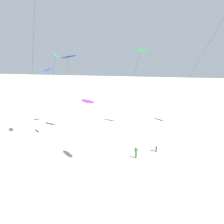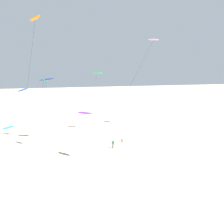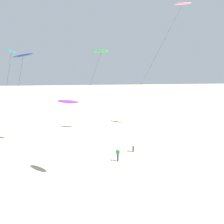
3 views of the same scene
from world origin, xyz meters
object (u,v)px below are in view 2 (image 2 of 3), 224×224
Objects in this scene: kite_blue at (23,90)px; kite_cyan at (8,128)px; kite_teal at (44,81)px; kite_flyer_middle at (113,144)px; kite_green at (98,73)px; kite_pink at (153,40)px; kite_flyer_nearest at (122,138)px; kite_orange at (35,20)px; kite_navy at (46,80)px; kite_purple at (85,113)px.

kite_blue is 18.34m from kite_cyan.
kite_teal is 17.94m from kite_flyer_middle.
kite_green is 0.64× the size of kite_pink.
kite_green reaches higher than kite_flyer_nearest.
kite_cyan is (-30.09, -20.52, -14.79)m from kite_pink.
kite_blue is (-5.37, 7.51, -2.43)m from kite_teal.
kite_orange is at bearing -96.00° from kite_teal.
kite_green is (11.57, 4.94, 1.02)m from kite_navy.
kite_purple is 10.83m from kite_teal.
kite_green is 8.70× the size of kite_flyer_middle.
kite_green is 17.24m from kite_flyer_nearest.
kite_purple is at bearing -106.01° from kite_green.
kite_orange reaches higher than kite_flyer_middle.
kite_green reaches higher than kite_blue.
kite_purple is 0.35× the size of kite_orange.
kite_pink is (14.26, 0.42, 8.04)m from kite_green.
kite_flyer_nearest is (19.38, 9.68, -6.52)m from kite_cyan.
kite_cyan is (-15.83, -20.10, -6.75)m from kite_green.
kite_orange is 17.95m from kite_cyan.
kite_orange is (-0.42, -7.80, 10.18)m from kite_navy.
kite_purple is 1.05× the size of kite_cyan.
kite_cyan is 22.62m from kite_flyer_nearest.
kite_navy is 1.20× the size of kite_blue.
kite_flyer_nearest is at bearing -19.92° from kite_navy.
kite_blue is at bearing -172.93° from kite_green.
kite_navy reaches higher than kite_flyer_nearest.
kite_green is at bearing 7.07° from kite_blue.
kite_cyan is at bearing -117.56° from kite_orange.
kite_purple is at bearing -24.75° from kite_orange.
kite_pink is at bearing 26.64° from kite_orange.
kite_flyer_nearest is at bearing -3.01° from kite_teal.
kite_pink reaches higher than kite_purple.
kite_navy is 0.57× the size of kite_orange.
kite_pink is at bearing 45.51° from kite_flyer_middle.
kite_flyer_middle is at bearing -31.46° from kite_blue.
kite_green is 1.28× the size of kite_blue.
kite_green is 26.46m from kite_cyan.
kite_pink is 2.00× the size of kite_blue.
kite_blue is (-31.29, -2.53, -11.47)m from kite_pink.
kite_green reaches higher than kite_teal.
kite_green is 1.83× the size of kite_cyan.
kite_navy is 27.89m from kite_pink.
kite_blue is (-5.04, 10.64, -12.59)m from kite_orange.
kite_flyer_middle is (0.96, -13.12, -13.27)m from kite_green.
kite_cyan is at bearing -145.70° from kite_pink.
kite_pink is at bearing 45.33° from kite_flyer_nearest.
kite_cyan is 4.75× the size of kite_flyer_nearest.
kite_pink is 29.23m from kite_teal.
kite_purple is 18.90m from kite_blue.
kite_teal is at bearing 84.00° from kite_orange.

